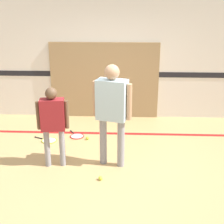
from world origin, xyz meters
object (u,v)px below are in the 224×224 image
Objects in this scene: person_student_left at (53,119)px; person_instructor at (112,105)px; racket_spare_on_floor at (77,136)px; racket_second_spare at (49,140)px; tennis_ball_by_spare_racket at (87,138)px; tennis_ball_near_instructor at (100,178)px.

person_instructor is at bearing -2.63° from person_student_left.
racket_spare_on_floor and racket_second_spare have the same top height.
tennis_ball_by_spare_racket is at bearing 135.39° from person_instructor.
person_instructor reaches higher than person_student_left.
person_instructor is 1.71m from racket_spare_on_floor.
racket_spare_on_floor is 0.57m from racket_second_spare.
tennis_ball_near_instructor is (0.62, -1.63, 0.02)m from racket_spare_on_floor.
racket_spare_on_floor is at bearing -131.42° from racket_second_spare.
tennis_ball_near_instructor is 1.52m from tennis_ball_by_spare_racket.
racket_spare_on_floor is 7.38× the size of tennis_ball_by_spare_racket.
racket_spare_on_floor is (-0.77, 1.12, -1.04)m from person_instructor.
person_instructor reaches higher than tennis_ball_by_spare_racket.
person_student_left is 1.46m from racket_spare_on_floor.
tennis_ball_by_spare_racket is at bearing 104.45° from tennis_ball_near_instructor.
tennis_ball_by_spare_racket is (0.76, 0.08, 0.02)m from racket_second_spare.
person_instructor is 1.50m from tennis_ball_by_spare_racket.
tennis_ball_near_instructor is at bearing -36.22° from person_student_left.
person_student_left is at bearing 151.33° from tennis_ball_near_instructor.
racket_second_spare is 0.77m from tennis_ball_by_spare_racket.
person_student_left is 1.32m from racket_second_spare.
person_instructor is at bearing -177.84° from racket_spare_on_floor.
person_student_left is 20.43× the size of tennis_ball_by_spare_racket.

